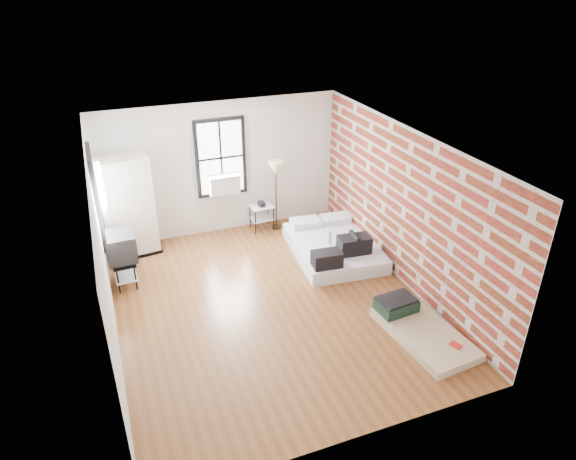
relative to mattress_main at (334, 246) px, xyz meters
name	(u,v)px	position (x,y,z in m)	size (l,w,h in m)	color
ground	(270,304)	(-1.74, -1.14, -0.18)	(6.00, 6.00, 0.00)	brown
room_shell	(274,201)	(-1.51, -0.78, 1.55)	(5.02, 6.02, 2.80)	silver
mattress_main	(334,246)	(0.00, 0.00, 0.00)	(1.74, 2.24, 0.67)	white
mattress_bare	(417,326)	(0.17, -2.68, -0.07)	(1.03, 1.76, 0.37)	tan
wardrobe	(127,207)	(-3.71, 1.51, 0.82)	(1.08, 0.70, 2.01)	black
side_table	(262,211)	(-0.97, 1.58, 0.24)	(0.51, 0.42, 0.64)	black
floor_lamp	(276,172)	(-0.67, 1.51, 1.12)	(0.33, 0.33, 1.54)	#301F10
tv_stand	(121,248)	(-3.96, 0.43, 0.53)	(0.52, 0.72, 1.00)	black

